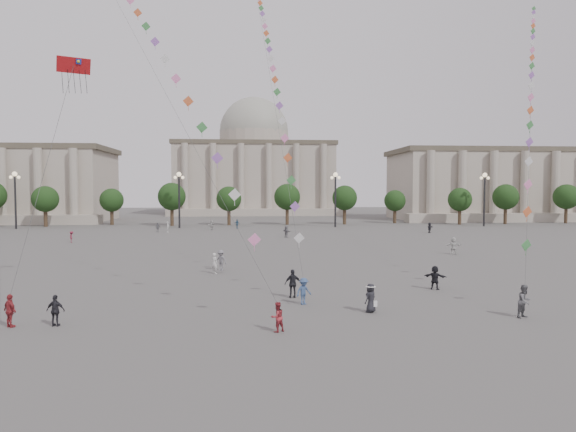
{
  "coord_description": "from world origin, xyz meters",
  "views": [
    {
      "loc": [
        -1.99,
        -28.7,
        7.39
      ],
      "look_at": [
        1.2,
        12.0,
        5.25
      ],
      "focal_mm": 32.0,
      "sensor_mm": 36.0,
      "label": 1
    }
  ],
  "objects": [
    {
      "name": "person_crowd_13",
      "position": [
        -4.92,
        16.3,
        0.91
      ],
      "size": [
        0.77,
        0.78,
        1.81
      ],
      "primitive_type": "imported",
      "rotation": [
        0.0,
        0.0,
        2.35
      ],
      "color": "silver",
      "rests_on": "ground"
    },
    {
      "name": "kite_flyer_2",
      "position": [
        13.88,
        -0.67,
        0.95
      ],
      "size": [
        1.15,
        1.06,
        1.91
      ],
      "primitive_type": "imported",
      "rotation": [
        0.0,
        0.0,
        0.47
      ],
      "color": "#5B5B5F",
      "rests_on": "ground"
    },
    {
      "name": "person_crowd_9",
      "position": [
        28.69,
        55.65,
        0.88
      ],
      "size": [
        1.57,
        1.48,
        1.77
      ],
      "primitive_type": "imported",
      "rotation": [
        0.0,
        0.0,
        0.73
      ],
      "color": "black",
      "rests_on": "ground"
    },
    {
      "name": "lamp_post_mid_east",
      "position": [
        15.0,
        70.0,
        7.35
      ],
      "size": [
        2.0,
        0.9,
        10.65
      ],
      "color": "#262628",
      "rests_on": "ground"
    },
    {
      "name": "kite_flyer_0",
      "position": [
        -0.49,
        -2.51,
        0.78
      ],
      "size": [
        0.95,
        0.9,
        1.56
      ],
      "primitive_type": "imported",
      "rotation": [
        0.0,
        0.0,
        3.68
      ],
      "color": "#9D2A33",
      "rests_on": "ground"
    },
    {
      "name": "dragon_kite",
      "position": [
        -14.0,
        8.29,
        15.16
      ],
      "size": [
        2.22,
        5.15,
        16.91
      ],
      "color": "#A91215",
      "rests_on": "ground"
    },
    {
      "name": "lamp_post_far_west",
      "position": [
        -45.0,
        70.0,
        7.35
      ],
      "size": [
        2.0,
        0.9,
        10.65
      ],
      "color": "#262628",
      "rests_on": "ground"
    },
    {
      "name": "hall_east",
      "position": [
        75.0,
        93.89,
        8.43
      ],
      "size": [
        84.0,
        26.22,
        17.2
      ],
      "color": "#A99C8D",
      "rests_on": "ground"
    },
    {
      "name": "person_crowd_0",
      "position": [
        -4.03,
        68.0,
        0.86
      ],
      "size": [
        1.07,
        0.93,
        1.72
      ],
      "primitive_type": "imported",
      "rotation": [
        0.0,
        0.0,
        0.61
      ],
      "color": "#325471",
      "rests_on": "ground"
    },
    {
      "name": "lamp_post_far_east",
      "position": [
        45.0,
        70.0,
        7.35
      ],
      "size": [
        2.0,
        0.9,
        10.65
      ],
      "color": "#262628",
      "rests_on": "ground"
    },
    {
      "name": "tourist_0",
      "position": [
        -14.69,
        -0.53,
        0.89
      ],
      "size": [
        1.1,
        0.98,
        1.79
      ],
      "primitive_type": "imported",
      "rotation": [
        0.0,
        0.0,
        2.49
      ],
      "color": "maroon",
      "rests_on": "ground"
    },
    {
      "name": "person_crowd_16",
      "position": [
        -17.56,
        60.98,
        0.81
      ],
      "size": [
        1.01,
        0.59,
        1.62
      ],
      "primitive_type": "imported",
      "rotation": [
        0.0,
        0.0,
        0.22
      ],
      "color": "slate",
      "rests_on": "ground"
    },
    {
      "name": "tourist_1",
      "position": [
        -12.35,
        -0.48,
        0.85
      ],
      "size": [
        1.05,
        0.55,
        1.71
      ],
      "primitive_type": "imported",
      "rotation": [
        0.0,
        0.0,
        3.01
      ],
      "color": "black",
      "rests_on": "ground"
    },
    {
      "name": "tree_row",
      "position": [
        0.0,
        78.0,
        5.39
      ],
      "size": [
        137.12,
        5.12,
        8.0
      ],
      "color": "#37291B",
      "rests_on": "ground"
    },
    {
      "name": "person_crowd_3",
      "position": [
        11.74,
        7.8,
        0.88
      ],
      "size": [
        1.67,
        1.29,
        1.77
      ],
      "primitive_type": "imported",
      "rotation": [
        0.0,
        0.0,
        2.6
      ],
      "color": "black",
      "rests_on": "ground"
    },
    {
      "name": "kite_flyer_1",
      "position": [
        1.56,
        3.66,
        0.86
      ],
      "size": [
        1.28,
        1.11,
        1.72
      ],
      "primitive_type": "imported",
      "rotation": [
        0.0,
        0.0,
        0.53
      ],
      "color": "#364F7A",
      "rests_on": "ground"
    },
    {
      "name": "hall_central",
      "position": [
        0.0,
        129.22,
        14.23
      ],
      "size": [
        48.3,
        34.3,
        35.5
      ],
      "color": "#A99C8D",
      "rests_on": "ground"
    },
    {
      "name": "person_crowd_7",
      "position": [
        21.25,
        27.49,
        0.97
      ],
      "size": [
        1.86,
        0.78,
        1.95
      ],
      "primitive_type": "imported",
      "rotation": [
        0.0,
        0.0,
        3.03
      ],
      "color": "silver",
      "rests_on": "ground"
    },
    {
      "name": "hat_person",
      "position": [
        5.34,
        1.26,
        0.9
      ],
      "size": [
        1.0,
        0.97,
        1.73
      ],
      "color": "black",
      "rests_on": "ground"
    },
    {
      "name": "kite_train_mid",
      "position": [
        0.22,
        33.94,
        25.78
      ],
      "size": [
        3.25,
        56.8,
        73.27
      ],
      "color": "#3F3F3F",
      "rests_on": "ground"
    },
    {
      "name": "tourist_4",
      "position": [
        1.05,
        5.75,
        0.97
      ],
      "size": [
        1.19,
        0.6,
        1.95
      ],
      "primitive_type": "imported",
      "rotation": [
        0.0,
        0.0,
        3.26
      ],
      "color": "black",
      "rests_on": "ground"
    },
    {
      "name": "kite_train_east",
      "position": [
        27.64,
        23.36,
        19.67
      ],
      "size": [
        25.89,
        44.13,
        62.27
      ],
      "color": "#3F3F3F",
      "rests_on": "ground"
    },
    {
      "name": "person_crowd_4",
      "position": [
        -8.58,
        64.58,
        0.91
      ],
      "size": [
        1.36,
        1.72,
        1.82
      ],
      "primitive_type": "imported",
      "rotation": [
        0.0,
        0.0,
        4.15
      ],
      "color": "beige",
      "rests_on": "ground"
    },
    {
      "name": "lamp_post_mid_west",
      "position": [
        -15.0,
        70.0,
        7.35
      ],
      "size": [
        2.0,
        0.9,
        10.65
      ],
      "color": "#262628",
      "rests_on": "ground"
    },
    {
      "name": "person_crowd_17",
      "position": [
        -26.38,
        44.19,
        0.79
      ],
      "size": [
        0.86,
        1.14,
        1.57
      ],
      "primitive_type": "imported",
      "rotation": [
        0.0,
        0.0,
        1.87
      ],
      "color": "maroon",
      "rests_on": "ground"
    },
    {
      "name": "person_crowd_6",
      "position": [
        -4.47,
        17.95,
        0.95
      ],
      "size": [
        1.41,
        1.22,
        1.89
      ],
      "primitive_type": "imported",
      "rotation": [
        0.0,
        0.0,
        5.75
      ],
      "color": "slate",
      "rests_on": "ground"
    },
    {
      "name": "ground",
      "position": [
        0.0,
        0.0,
        0.0
      ],
      "size": [
        360.0,
        360.0,
        0.0
      ],
      "primitive_type": "plane",
      "color": "#4F4E4B",
      "rests_on": "ground"
    },
    {
      "name": "person_crowd_10",
      "position": [
        -15.7,
        60.35,
        0.92
      ],
      "size": [
        0.46,
        0.68,
        1.83
      ],
      "primitive_type": "imported",
      "rotation": [
        0.0,
        0.0,
        1.54
      ],
      "color": "silver",
      "rests_on": "ground"
    },
    {
      "name": "person_crowd_12",
      "position": [
        3.87,
        49.29,
        0.89
      ],
      "size": [
        1.41,
        1.63,
        1.78
      ],
      "primitive_type": "imported",
      "rotation": [
        0.0,
        0.0,
        2.22
      ],
      "color": "slate",
      "rests_on": "ground"
    }
  ]
}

